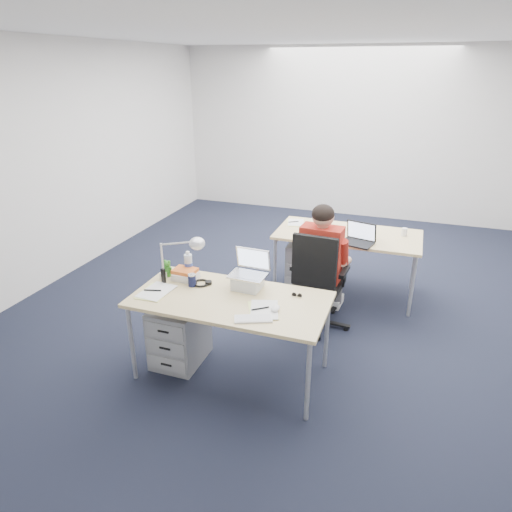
{
  "coord_description": "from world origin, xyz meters",
  "views": [
    {
      "loc": [
        1.06,
        -4.48,
        2.49
      ],
      "look_at": [
        -0.23,
        -0.81,
        0.85
      ],
      "focal_mm": 32.0,
      "sensor_mm": 36.0,
      "label": 1
    }
  ],
  "objects_px": {
    "desk_near": "(230,303)",
    "book_stack": "(185,274)",
    "cordless_phone": "(163,276)",
    "drawer_pedestal_far": "(306,263)",
    "seated_person": "(324,263)",
    "dark_laptop": "(358,234)",
    "can_koozie": "(192,280)",
    "desk_far": "(348,237)",
    "water_bottle": "(188,264)",
    "drawer_pedestal_near": "(180,333)",
    "far_cup": "(404,232)",
    "office_chair": "(317,300)",
    "headphones": "(201,282)",
    "wireless_keyboard": "(253,319)",
    "silver_laptop": "(248,271)",
    "sunglasses": "(297,295)",
    "bear_figurine": "(167,268)",
    "desk_lamp": "(176,257)",
    "computer_mouse": "(275,309)"
  },
  "relations": [
    {
      "from": "office_chair",
      "to": "silver_laptop",
      "type": "bearing_deg",
      "value": -116.04
    },
    {
      "from": "water_bottle",
      "to": "computer_mouse",
      "type": "bearing_deg",
      "value": -20.9
    },
    {
      "from": "bear_figurine",
      "to": "sunglasses",
      "type": "xyz_separation_m",
      "value": [
        1.19,
        0.0,
        -0.07
      ]
    },
    {
      "from": "can_koozie",
      "to": "wireless_keyboard",
      "type": "bearing_deg",
      "value": -27.4
    },
    {
      "from": "can_koozie",
      "to": "dark_laptop",
      "type": "height_order",
      "value": "dark_laptop"
    },
    {
      "from": "office_chair",
      "to": "book_stack",
      "type": "height_order",
      "value": "office_chair"
    },
    {
      "from": "cordless_phone",
      "to": "drawer_pedestal_far",
      "type": "bearing_deg",
      "value": 84.1
    },
    {
      "from": "wireless_keyboard",
      "to": "desk_far",
      "type": "bearing_deg",
      "value": 57.42
    },
    {
      "from": "computer_mouse",
      "to": "book_stack",
      "type": "bearing_deg",
      "value": 161.21
    },
    {
      "from": "bear_figurine",
      "to": "dark_laptop",
      "type": "relative_size",
      "value": 0.48
    },
    {
      "from": "can_koozie",
      "to": "water_bottle",
      "type": "height_order",
      "value": "water_bottle"
    },
    {
      "from": "can_koozie",
      "to": "book_stack",
      "type": "relative_size",
      "value": 0.51
    },
    {
      "from": "desk_near",
      "to": "book_stack",
      "type": "xyz_separation_m",
      "value": [
        -0.51,
        0.19,
        0.09
      ]
    },
    {
      "from": "seated_person",
      "to": "drawer_pedestal_near",
      "type": "bearing_deg",
      "value": -127.63
    },
    {
      "from": "drawer_pedestal_near",
      "to": "desk_lamp",
      "type": "bearing_deg",
      "value": 115.32
    },
    {
      "from": "desk_near",
      "to": "bear_figurine",
      "type": "bearing_deg",
      "value": 163.5
    },
    {
      "from": "drawer_pedestal_near",
      "to": "book_stack",
      "type": "bearing_deg",
      "value": 90.88
    },
    {
      "from": "silver_laptop",
      "to": "sunglasses",
      "type": "xyz_separation_m",
      "value": [
        0.43,
        -0.01,
        -0.15
      ]
    },
    {
      "from": "computer_mouse",
      "to": "can_koozie",
      "type": "relative_size",
      "value": 0.96
    },
    {
      "from": "computer_mouse",
      "to": "office_chair",
      "type": "bearing_deg",
      "value": 81.46
    },
    {
      "from": "desk_near",
      "to": "wireless_keyboard",
      "type": "height_order",
      "value": "wireless_keyboard"
    },
    {
      "from": "can_koozie",
      "to": "headphones",
      "type": "bearing_deg",
      "value": 44.19
    },
    {
      "from": "book_stack",
      "to": "desk_lamp",
      "type": "bearing_deg",
      "value": -146.74
    },
    {
      "from": "desk_far",
      "to": "water_bottle",
      "type": "xyz_separation_m",
      "value": [
        -1.18,
        -1.6,
        0.16
      ]
    },
    {
      "from": "cordless_phone",
      "to": "dark_laptop",
      "type": "xyz_separation_m",
      "value": [
        1.45,
        1.51,
        0.05
      ]
    },
    {
      "from": "far_cup",
      "to": "can_koozie",
      "type": "bearing_deg",
      "value": -131.08
    },
    {
      "from": "headphones",
      "to": "dark_laptop",
      "type": "xyz_separation_m",
      "value": [
        1.14,
        1.41,
        0.1
      ]
    },
    {
      "from": "office_chair",
      "to": "can_koozie",
      "type": "xyz_separation_m",
      "value": [
        -0.92,
        -0.9,
        0.49
      ]
    },
    {
      "from": "desk_near",
      "to": "desk_far",
      "type": "relative_size",
      "value": 1.0
    },
    {
      "from": "book_stack",
      "to": "water_bottle",
      "type": "bearing_deg",
      "value": 94.8
    },
    {
      "from": "desk_far",
      "to": "office_chair",
      "type": "xyz_separation_m",
      "value": [
        -0.14,
        -0.87,
        -0.39
      ]
    },
    {
      "from": "drawer_pedestal_far",
      "to": "cordless_phone",
      "type": "bearing_deg",
      "value": -114.59
    },
    {
      "from": "drawer_pedestal_near",
      "to": "headphones",
      "type": "distance_m",
      "value": 0.52
    },
    {
      "from": "bear_figurine",
      "to": "drawer_pedestal_near",
      "type": "bearing_deg",
      "value": -22.63
    },
    {
      "from": "drawer_pedestal_far",
      "to": "dark_laptop",
      "type": "height_order",
      "value": "dark_laptop"
    },
    {
      "from": "headphones",
      "to": "desk_lamp",
      "type": "relative_size",
      "value": 0.42
    },
    {
      "from": "desk_near",
      "to": "silver_laptop",
      "type": "distance_m",
      "value": 0.31
    },
    {
      "from": "computer_mouse",
      "to": "desk_lamp",
      "type": "relative_size",
      "value": 0.24
    },
    {
      "from": "headphones",
      "to": "bear_figurine",
      "type": "xyz_separation_m",
      "value": [
        -0.35,
        0.05,
        0.06
      ]
    },
    {
      "from": "seated_person",
      "to": "wireless_keyboard",
      "type": "xyz_separation_m",
      "value": [
        -0.25,
        -1.44,
        0.1
      ]
    },
    {
      "from": "desk_far",
      "to": "bear_figurine",
      "type": "height_order",
      "value": "bear_figurine"
    },
    {
      "from": "desk_far",
      "to": "can_koozie",
      "type": "distance_m",
      "value": 2.07
    },
    {
      "from": "wireless_keyboard",
      "to": "dark_laptop",
      "type": "bearing_deg",
      "value": 51.72
    },
    {
      "from": "desk_far",
      "to": "far_cup",
      "type": "height_order",
      "value": "far_cup"
    },
    {
      "from": "book_stack",
      "to": "desk_lamp",
      "type": "height_order",
      "value": "desk_lamp"
    },
    {
      "from": "desk_far",
      "to": "seated_person",
      "type": "relative_size",
      "value": 1.26
    },
    {
      "from": "silver_laptop",
      "to": "sunglasses",
      "type": "height_order",
      "value": "silver_laptop"
    },
    {
      "from": "desk_far",
      "to": "far_cup",
      "type": "xyz_separation_m",
      "value": [
        0.6,
        0.13,
        0.09
      ]
    },
    {
      "from": "drawer_pedestal_far",
      "to": "book_stack",
      "type": "height_order",
      "value": "book_stack"
    },
    {
      "from": "seated_person",
      "to": "dark_laptop",
      "type": "distance_m",
      "value": 0.51
    }
  ]
}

